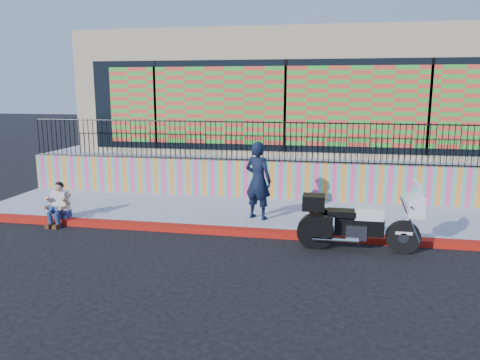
# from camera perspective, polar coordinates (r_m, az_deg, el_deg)

# --- Properties ---
(ground) EXTENTS (90.00, 90.00, 0.00)m
(ground) POSITION_cam_1_polar(r_m,az_deg,el_deg) (11.01, 3.16, -6.86)
(ground) COLOR black
(ground) RESTS_ON ground
(red_curb) EXTENTS (16.00, 0.30, 0.15)m
(red_curb) POSITION_cam_1_polar(r_m,az_deg,el_deg) (10.99, 3.17, -6.49)
(red_curb) COLOR #A5170B
(red_curb) RESTS_ON ground
(sidewalk) EXTENTS (16.00, 3.00, 0.15)m
(sidewalk) POSITION_cam_1_polar(r_m,az_deg,el_deg) (12.56, 4.19, -4.23)
(sidewalk) COLOR #9398B0
(sidewalk) RESTS_ON ground
(mural_wall) EXTENTS (16.00, 0.20, 1.10)m
(mural_wall) POSITION_cam_1_polar(r_m,az_deg,el_deg) (13.96, 5.01, -0.03)
(mural_wall) COLOR #F13F80
(mural_wall) RESTS_ON sidewalk
(metal_fence) EXTENTS (15.80, 0.04, 1.20)m
(metal_fence) POSITION_cam_1_polar(r_m,az_deg,el_deg) (13.79, 5.09, 4.66)
(metal_fence) COLOR black
(metal_fence) RESTS_ON mural_wall
(elevated_platform) EXTENTS (16.00, 10.00, 1.25)m
(elevated_platform) POSITION_cam_1_polar(r_m,az_deg,el_deg) (18.99, 6.61, 2.71)
(elevated_platform) COLOR #9398B0
(elevated_platform) RESTS_ON ground
(storefront_building) EXTENTS (14.00, 8.06, 4.00)m
(storefront_building) POSITION_cam_1_polar(r_m,az_deg,el_deg) (18.56, 6.74, 10.64)
(storefront_building) COLOR tan
(storefront_building) RESTS_ON elevated_platform
(police_motorcycle) EXTENTS (2.51, 0.83, 1.56)m
(police_motorcycle) POSITION_cam_1_polar(r_m,az_deg,el_deg) (10.20, 14.05, -4.83)
(police_motorcycle) COLOR black
(police_motorcycle) RESTS_ON ground
(police_officer) EXTENTS (0.84, 0.70, 1.96)m
(police_officer) POSITION_cam_1_polar(r_m,az_deg,el_deg) (11.70, 2.22, -0.05)
(police_officer) COLOR black
(police_officer) RESTS_ON sidewalk
(seated_man) EXTENTS (0.54, 0.71, 1.06)m
(seated_man) POSITION_cam_1_polar(r_m,az_deg,el_deg) (12.60, -21.34, -3.17)
(seated_man) COLOR navy
(seated_man) RESTS_ON ground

